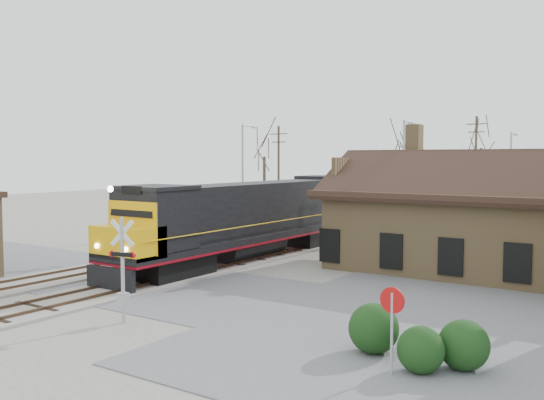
% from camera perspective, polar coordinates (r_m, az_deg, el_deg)
% --- Properties ---
extents(ground, '(140.00, 140.00, 0.00)m').
position_cam_1_polar(ground, '(29.74, -11.64, -7.68)').
color(ground, '#A29D92').
rests_on(ground, ground).
extents(road, '(60.00, 9.00, 0.03)m').
position_cam_1_polar(road, '(29.73, -11.64, -7.66)').
color(road, '#59595E').
rests_on(road, ground).
extents(track_main, '(3.40, 90.00, 0.24)m').
position_cam_1_polar(track_main, '(41.43, 3.43, -4.21)').
color(track_main, '#A29D92').
rests_on(track_main, ground).
extents(track_siding, '(3.40, 90.00, 0.24)m').
position_cam_1_polar(track_siding, '(43.87, -1.64, -3.75)').
color(track_siding, '#A29D92').
rests_on(track_siding, ground).
extents(depot, '(15.20, 9.31, 7.90)m').
position_cam_1_polar(depot, '(33.67, 18.57, -2.30)').
color(depot, '#997C4F').
rests_on(depot, ground).
extents(locomotive_lead, '(3.16, 21.16, 4.70)m').
position_cam_1_polar(locomotive_lead, '(35.07, -2.69, -1.75)').
color(locomotive_lead, black).
rests_on(locomotive_lead, ground).
extents(locomotive_trailing, '(3.16, 21.16, 4.45)m').
position_cam_1_polar(locomotive_trailing, '(53.73, 11.15, 0.18)').
color(locomotive_trailing, black).
rests_on(locomotive_trailing, ground).
extents(crossbuck_near, '(1.09, 0.34, 3.86)m').
position_cam_1_polar(crossbuck_near, '(22.62, -13.87, -6.70)').
color(crossbuck_near, '#A5A8AD').
rests_on(crossbuck_near, ground).
extents(crossbuck_far, '(1.25, 0.33, 4.38)m').
position_cam_1_polar(crossbuck_far, '(36.84, -12.22, -2.24)').
color(crossbuck_far, '#A5A8AD').
rests_on(crossbuck_far, ground).
extents(do_not_enter_sign, '(0.74, 0.09, 2.47)m').
position_cam_1_polar(do_not_enter_sign, '(17.11, 11.23, -10.57)').
color(do_not_enter_sign, '#A5A8AD').
rests_on(do_not_enter_sign, ground).
extents(hedge_a, '(1.55, 1.55, 1.55)m').
position_cam_1_polar(hedge_a, '(19.14, 9.55, -11.84)').
color(hedge_a, black).
rests_on(hedge_a, ground).
extents(hedge_b, '(1.33, 1.33, 1.33)m').
position_cam_1_polar(hedge_b, '(17.76, 13.82, -13.54)').
color(hedge_b, black).
rests_on(hedge_b, ground).
extents(hedge_c, '(1.44, 1.44, 1.44)m').
position_cam_1_polar(hedge_c, '(18.30, 17.60, -12.90)').
color(hedge_c, black).
rests_on(hedge_c, ground).
extents(streetlight_a, '(0.25, 2.04, 8.72)m').
position_cam_1_polar(streetlight_a, '(50.11, -2.68, 2.75)').
color(streetlight_a, '#A5A8AD').
rests_on(streetlight_a, ground).
extents(streetlight_b, '(0.25, 2.04, 8.71)m').
position_cam_1_polar(streetlight_b, '(45.31, 12.33, 2.53)').
color(streetlight_b, '#A5A8AD').
rests_on(streetlight_b, ground).
extents(streetlight_c, '(0.25, 2.04, 8.24)m').
position_cam_1_polar(streetlight_c, '(57.70, 21.55, 2.40)').
color(streetlight_c, '#A5A8AD').
rests_on(streetlight_c, ground).
extents(utility_pole_a, '(2.00, 0.24, 9.14)m').
position_cam_1_polar(utility_pole_a, '(60.50, 0.62, 2.87)').
color(utility_pole_a, '#382D23').
rests_on(utility_pole_a, ground).
extents(utility_pole_b, '(2.00, 0.24, 10.17)m').
position_cam_1_polar(utility_pole_b, '(64.74, 18.61, 3.20)').
color(utility_pole_b, '#382D23').
rests_on(utility_pole_b, ground).
extents(tree_a, '(4.07, 4.07, 9.97)m').
position_cam_1_polar(tree_a, '(63.28, -0.73, 5.01)').
color(tree_a, '#382D23').
rests_on(tree_a, ground).
extents(tree_b, '(4.00, 4.00, 9.80)m').
position_cam_1_polar(tree_b, '(64.59, 12.12, 4.79)').
color(tree_b, '#382D23').
rests_on(tree_b, ground).
extents(tree_c, '(4.70, 4.70, 11.51)m').
position_cam_1_polar(tree_c, '(70.52, 19.11, 5.59)').
color(tree_c, '#382D23').
rests_on(tree_c, ground).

